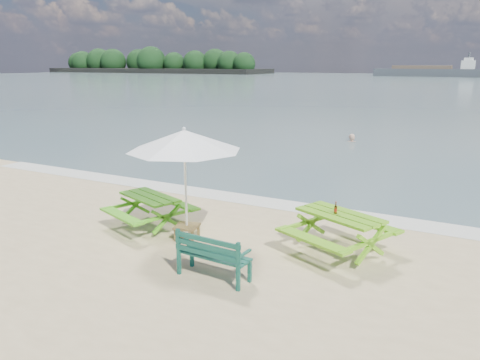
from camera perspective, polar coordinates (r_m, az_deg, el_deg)
The scene contains 10 objects.
sea at distance 91.87m, azimuth 25.38°, elevation 10.46°, with size 300.00×300.00×0.00m, color slate.
foam_strip at distance 12.84m, azimuth 4.30°, elevation -2.88°, with size 22.00×0.90×0.01m, color silver.
island_headland at distance 186.31m, azimuth -10.36°, elevation 13.75°, with size 90.00×22.00×7.60m.
picnic_table_left at distance 11.15m, azimuth -10.88°, elevation -3.84°, with size 2.09×2.20×0.76m.
picnic_table_right at distance 9.68m, azimuth 11.98°, elevation -6.47°, with size 2.35×2.45×0.83m.
park_bench at distance 8.48m, azimuth -3.21°, elevation -10.23°, with size 1.38×0.54×0.83m.
side_table at distance 10.34m, azimuth -6.48°, elevation -6.28°, with size 0.58×0.58×0.32m.
patio_umbrella at distance 9.82m, azimuth -6.80°, elevation 4.81°, with size 2.92×2.92×2.40m.
beer_bottle at distance 9.52m, azimuth 11.58°, elevation -3.56°, with size 0.06×0.06×0.24m.
swimmer at distance 23.74m, azimuth 13.36°, elevation 3.43°, with size 0.69×0.51×1.74m.
Camera 1 is at (4.90, -6.66, 3.75)m, focal length 35.00 mm.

